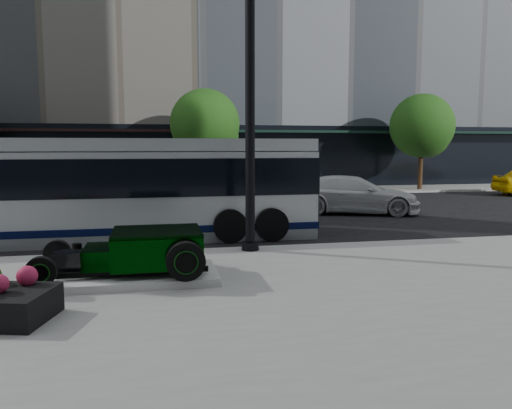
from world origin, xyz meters
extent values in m
plane|color=black|center=(0.00, 0.00, 0.00)|extent=(120.00, 120.00, 0.00)
cube|color=gray|center=(0.00, 14.00, 0.06)|extent=(70.00, 4.00, 0.12)
cube|color=black|center=(-10.00, 16.20, 2.00)|extent=(22.00, 0.50, 4.00)
cube|color=black|center=(13.00, 16.20, 2.00)|extent=(24.00, 0.50, 4.00)
cube|color=black|center=(-10.00, 15.60, 3.60)|extent=(22.00, 1.60, 0.15)
cube|color=black|center=(13.00, 15.60, 3.60)|extent=(24.00, 1.60, 0.15)
cylinder|color=black|center=(1.00, 13.00, 1.42)|extent=(0.28, 0.28, 2.60)
sphere|color=#1B380F|center=(1.00, 13.00, 3.92)|extent=(3.80, 3.80, 3.80)
sphere|color=#1B380F|center=(1.60, 13.30, 3.32)|extent=(2.60, 2.60, 2.60)
cylinder|color=black|center=(14.00, 13.00, 1.42)|extent=(0.28, 0.28, 2.60)
sphere|color=#1B380F|center=(14.00, 13.00, 3.92)|extent=(3.80, 3.80, 3.80)
sphere|color=#1B380F|center=(14.60, 13.30, 3.32)|extent=(2.60, 2.60, 2.60)
cube|color=silver|center=(-2.35, -4.69, 0.20)|extent=(3.40, 1.80, 0.15)
cube|color=black|center=(-2.35, -5.14, 0.37)|extent=(3.00, 0.08, 0.10)
cube|color=black|center=(-2.35, -4.24, 0.37)|extent=(3.00, 0.08, 0.10)
cube|color=black|center=(-1.80, -4.69, 0.72)|extent=(1.70, 1.45, 0.62)
cube|color=black|center=(-1.80, -4.69, 1.05)|extent=(1.70, 1.45, 0.06)
cube|color=black|center=(-2.90, -4.69, 0.60)|extent=(0.55, 1.05, 0.38)
cube|color=silver|center=(-3.45, -4.69, 0.55)|extent=(0.55, 0.55, 0.34)
cylinder|color=black|center=(-3.30, -4.69, 0.82)|extent=(0.18, 0.18, 0.10)
cylinder|color=black|center=(-3.80, -4.69, 0.43)|extent=(0.06, 1.55, 0.06)
cylinder|color=black|center=(-1.30, -5.54, 0.63)|extent=(0.72, 0.24, 0.72)
cylinder|color=black|center=(-1.30, -5.67, 0.63)|extent=(0.37, 0.02, 0.37)
torus|color=#0A3B0D|center=(-1.30, -5.68, 0.63)|extent=(0.44, 0.02, 0.44)
cylinder|color=black|center=(-1.30, -3.84, 0.63)|extent=(0.72, 0.24, 0.72)
cylinder|color=black|center=(-1.30, -3.71, 0.63)|extent=(0.37, 0.02, 0.37)
torus|color=#0A3B0D|center=(-1.30, -3.70, 0.63)|extent=(0.44, 0.02, 0.44)
cylinder|color=black|center=(-3.80, -5.47, 0.54)|extent=(0.54, 0.16, 0.54)
cylinder|color=black|center=(-3.80, -5.56, 0.54)|extent=(0.28, 0.02, 0.28)
torus|color=#0A3B0D|center=(-3.80, -5.57, 0.54)|extent=(0.34, 0.02, 0.34)
cylinder|color=black|center=(-3.80, -3.91, 0.54)|extent=(0.54, 0.16, 0.54)
cylinder|color=black|center=(-3.80, -3.82, 0.54)|extent=(0.28, 0.02, 0.28)
torus|color=#0A3B0D|center=(-3.80, -3.81, 0.54)|extent=(0.34, 0.02, 0.34)
cube|color=silver|center=(-4.16, -5.90, 0.23)|extent=(0.42, 0.33, 0.22)
cube|color=black|center=(-4.16, -5.90, 0.35)|extent=(0.42, 0.32, 0.15)
cylinder|color=black|center=(0.50, -2.44, 4.07)|extent=(0.24, 0.24, 7.89)
cylinder|color=black|center=(0.50, -2.44, 0.22)|extent=(0.43, 0.43, 0.20)
sphere|color=#D32554|center=(-4.05, -6.57, 0.71)|extent=(0.29, 0.29, 0.29)
sphere|color=#1B380F|center=(-3.74, -6.57, 0.71)|extent=(0.29, 0.29, 0.29)
cube|color=#B5BBC0|center=(-3.16, 0.48, 1.27)|extent=(12.00, 2.55, 2.55)
cube|color=#060E38|center=(-3.16, 0.48, 0.42)|extent=(12.05, 2.60, 0.20)
cube|color=black|center=(-3.16, 0.48, 1.85)|extent=(12.05, 2.60, 1.05)
cube|color=#B5BBC0|center=(-3.16, 0.48, 2.75)|extent=(12.00, 2.40, 0.35)
cube|color=black|center=(2.87, 0.48, 1.55)|extent=(0.06, 2.30, 1.70)
cylinder|color=black|center=(0.24, -0.82, 0.48)|extent=(0.96, 0.28, 0.96)
cylinder|color=black|center=(0.24, 1.78, 0.48)|extent=(0.96, 0.28, 0.96)
cylinder|color=black|center=(1.44, -0.82, 0.48)|extent=(0.96, 0.28, 0.96)
cylinder|color=black|center=(1.44, 1.78, 0.48)|extent=(0.96, 0.28, 0.96)
imported|color=silver|center=(6.07, 4.33, 0.76)|extent=(5.64, 3.74, 1.52)
camera|label=1|loc=(-1.86, -14.52, 2.72)|focal=35.00mm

